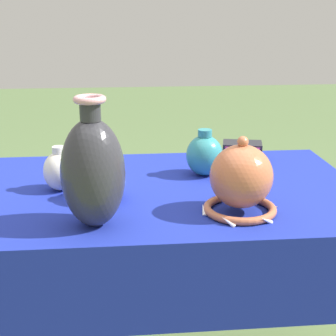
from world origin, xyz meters
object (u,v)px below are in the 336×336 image
jar_round_teal (204,155)px  vase_tall_bulbous (93,171)px  vase_dome_bell (241,181)px  bowl_shallow_slate (83,160)px  mosaic_tile_box (242,152)px  jar_round_ivory (60,171)px  jar_round_cobalt (103,181)px

jar_round_teal → vase_tall_bulbous: bearing=-132.1°
vase_dome_bell → bowl_shallow_slate: 0.65m
vase_tall_bulbous → jar_round_teal: 0.53m
bowl_shallow_slate → vase_tall_bulbous: bearing=-82.8°
mosaic_tile_box → jar_round_teal: (-0.17, -0.15, 0.04)m
bowl_shallow_slate → jar_round_ivory: bearing=-104.0°
vase_dome_bell → mosaic_tile_box: bearing=76.1°
jar_round_teal → jar_round_ivory: 0.48m
vase_tall_bulbous → jar_round_teal: size_ratio=2.16×
vase_dome_bell → bowl_shallow_slate: (-0.46, 0.45, -0.06)m
mosaic_tile_box → jar_round_teal: bearing=-125.0°
jar_round_teal → jar_round_cobalt: jar_round_teal is taller
vase_dome_bell → jar_round_cobalt: vase_dome_bell is taller
vase_dome_bell → vase_tall_bulbous: bearing=-172.8°
vase_tall_bulbous → jar_round_cobalt: size_ratio=2.53×
jar_round_teal → bowl_shallow_slate: 0.43m
vase_tall_bulbous → vase_dome_bell: size_ratio=1.53×
vase_dome_bell → jar_round_ivory: size_ratio=1.59×
jar_round_ivory → jar_round_teal: bearing=12.7°
mosaic_tile_box → jar_round_ivory: 0.69m
mosaic_tile_box → bowl_shallow_slate: 0.59m
vase_dome_bell → jar_round_ivory: (-0.52, 0.24, -0.03)m
jar_round_cobalt → bowl_shallow_slate: (-0.08, 0.31, -0.03)m
jar_round_cobalt → vase_dome_bell: bearing=-19.9°
vase_tall_bulbous → mosaic_tile_box: bearing=46.3°
jar_round_cobalt → bowl_shallow_slate: size_ratio=0.96×
mosaic_tile_box → bowl_shallow_slate: (-0.58, -0.04, -0.00)m
vase_dome_bell → jar_round_teal: size_ratio=1.41×
vase_dome_bell → jar_round_cobalt: size_ratio=1.65×
vase_tall_bulbous → jar_round_cobalt: vase_tall_bulbous is taller
mosaic_tile_box → vase_tall_bulbous: bearing=-121.2°
vase_tall_bulbous → jar_round_teal: (0.35, 0.39, -0.08)m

